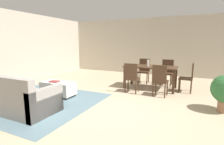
{
  "coord_description": "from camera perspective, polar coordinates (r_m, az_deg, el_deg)",
  "views": [
    {
      "loc": [
        1.65,
        -3.43,
        1.53
      ],
      "look_at": [
        -0.5,
        1.11,
        0.66
      ],
      "focal_mm": 27.8,
      "sensor_mm": 36.0,
      "label": 1
    }
  ],
  "objects": [
    {
      "name": "ground_plane",
      "position": [
        4.1,
        -0.35,
        -12.1
      ],
      "size": [
        10.8,
        10.8,
        0.0
      ],
      "primitive_type": "plane",
      "color": "tan"
    },
    {
      "name": "wall_back",
      "position": [
        8.6,
        14.35,
        8.28
      ],
      "size": [
        9.0,
        0.12,
        2.7
      ],
      "primitive_type": "cube",
      "color": "#BCB2A0",
      "rests_on": "ground_plane"
    },
    {
      "name": "wall_left",
      "position": [
        7.3,
        -32.38,
        6.87
      ],
      "size": [
        0.12,
        11.0,
        2.7
      ],
      "primitive_type": "cube",
      "color": "#BCB2A0",
      "rests_on": "ground_plane"
    },
    {
      "name": "area_rug",
      "position": [
        5.03,
        -23.1,
        -8.7
      ],
      "size": [
        3.0,
        2.8,
        0.01
      ],
      "primitive_type": "cube",
      "color": "slate",
      "rests_on": "ground_plane"
    },
    {
      "name": "couch",
      "position": [
        4.68,
        -30.57,
        -7.02
      ],
      "size": [
        2.27,
        0.89,
        0.86
      ],
      "color": "gray",
      "rests_on": "ground_plane"
    },
    {
      "name": "ottoman_table",
      "position": [
        5.27,
        -17.3,
        -4.86
      ],
      "size": [
        0.99,
        0.48,
        0.42
      ],
      "color": "silver",
      "rests_on": "ground_plane"
    },
    {
      "name": "dining_table",
      "position": [
        5.92,
        12.59,
        1.15
      ],
      "size": [
        1.68,
        0.85,
        0.76
      ],
      "color": "#422B1C",
      "rests_on": "ground_plane"
    },
    {
      "name": "dining_chair_near_left",
      "position": [
        5.32,
        6.37,
        -1.22
      ],
      "size": [
        0.43,
        0.43,
        0.92
      ],
      "color": "#422B1C",
      "rests_on": "ground_plane"
    },
    {
      "name": "dining_chair_near_right",
      "position": [
        5.09,
        15.48,
        -2.02
      ],
      "size": [
        0.42,
        0.42,
        0.92
      ],
      "color": "#422B1C",
      "rests_on": "ground_plane"
    },
    {
      "name": "dining_chair_far_left",
      "position": [
        6.78,
        10.48,
        1.05
      ],
      "size": [
        0.42,
        0.42,
        0.92
      ],
      "color": "#422B1C",
      "rests_on": "ground_plane"
    },
    {
      "name": "dining_chair_far_right",
      "position": [
        6.65,
        17.67,
        0.58
      ],
      "size": [
        0.41,
        0.41,
        0.92
      ],
      "color": "#422B1C",
      "rests_on": "ground_plane"
    },
    {
      "name": "dining_chair_head_east",
      "position": [
        5.83,
        23.96,
        -1.04
      ],
      "size": [
        0.41,
        0.41,
        0.92
      ],
      "color": "#422B1C",
      "rests_on": "ground_plane"
    },
    {
      "name": "vase_centerpiece",
      "position": [
        5.89,
        11.78,
        3.1
      ],
      "size": [
        0.08,
        0.08,
        0.21
      ],
      "primitive_type": "cylinder",
      "color": "silver",
      "rests_on": "dining_table"
    },
    {
      "name": "book_on_ottoman",
      "position": [
        5.24,
        -18.39,
        -2.8
      ],
      "size": [
        0.28,
        0.23,
        0.03
      ],
      "primitive_type": "cube",
      "rotation": [
        0.0,
        0.0,
        0.14
      ],
      "color": "maroon",
      "rests_on": "ottoman_table"
    }
  ]
}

